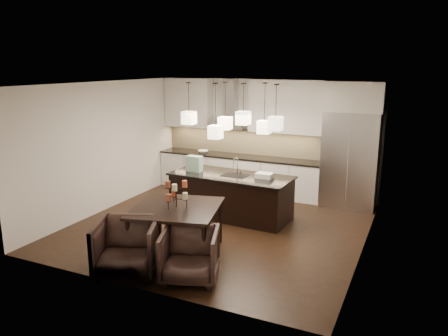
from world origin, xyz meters
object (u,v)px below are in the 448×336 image
at_px(refrigerator, 350,160).
at_px(dining_table, 177,230).
at_px(armchair_left, 127,247).
at_px(armchair_right, 190,255).
at_px(island_body, 231,196).

height_order(refrigerator, dining_table, refrigerator).
relative_size(armchair_left, armchair_right, 1.11).
xyz_separation_m(island_body, armchair_left, (-0.39, -3.04, -0.01)).
distance_m(armchair_left, armchair_right, 0.99).
xyz_separation_m(dining_table, armchair_left, (-0.32, -0.94, 0.01)).
bearing_deg(island_body, armchair_right, -75.43).
xyz_separation_m(refrigerator, island_body, (-2.14, -1.75, -0.64)).
bearing_deg(island_body, dining_table, -88.78).
distance_m(island_body, dining_table, 2.10).
distance_m(refrigerator, dining_table, 4.49).
bearing_deg(refrigerator, dining_table, -119.80).
relative_size(island_body, dining_table, 1.77).
relative_size(island_body, armchair_left, 2.62).
height_order(island_body, armchair_right, island_body).
bearing_deg(armchair_right, armchair_left, 173.77).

